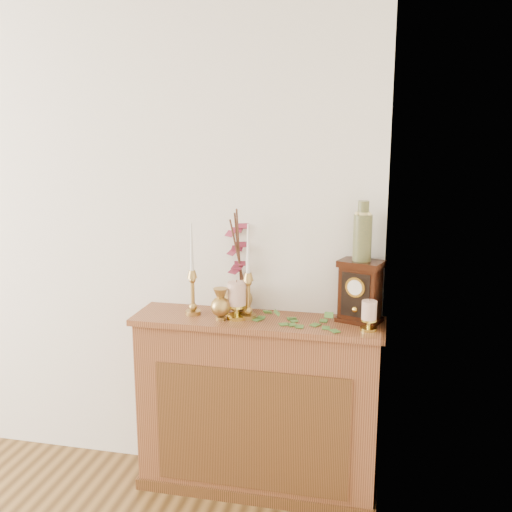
% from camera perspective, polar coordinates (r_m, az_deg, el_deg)
% --- Properties ---
extents(console_shelf, '(1.24, 0.34, 0.93)m').
position_cam_1_polar(console_shelf, '(3.15, 0.13, -14.51)').
color(console_shelf, brown).
rests_on(console_shelf, ground).
extents(candlestick_left, '(0.08, 0.08, 0.46)m').
position_cam_1_polar(candlestick_left, '(3.00, -6.07, -2.77)').
color(candlestick_left, '#B19347').
rests_on(candlestick_left, console_shelf).
extents(candlestick_center, '(0.08, 0.08, 0.47)m').
position_cam_1_polar(candlestick_center, '(2.92, -0.74, -3.07)').
color(candlestick_center, '#B19347').
rests_on(candlestick_center, console_shelf).
extents(bud_vase, '(0.10, 0.10, 0.16)m').
position_cam_1_polar(bud_vase, '(2.92, -3.39, -4.62)').
color(bud_vase, '#B19347').
rests_on(bud_vase, console_shelf).
extents(ginger_jar, '(0.21, 0.23, 0.54)m').
position_cam_1_polar(ginger_jar, '(3.04, -1.73, -0.78)').
color(ginger_jar, '#B19347').
rests_on(ginger_jar, console_shelf).
extents(pillar_candle_left, '(0.10, 0.10, 0.20)m').
position_cam_1_polar(pillar_candle_left, '(2.93, -1.85, -4.05)').
color(pillar_candle_left, gold).
rests_on(pillar_candle_left, console_shelf).
extents(pillar_candle_right, '(0.08, 0.08, 0.15)m').
position_cam_1_polar(pillar_candle_right, '(2.82, 10.71, -5.44)').
color(pillar_candle_right, gold).
rests_on(pillar_candle_right, console_shelf).
extents(ivy_garland, '(0.42, 0.20, 0.07)m').
position_cam_1_polar(ivy_garland, '(2.89, 4.00, -6.23)').
color(ivy_garland, '#3D6827').
rests_on(ivy_garland, console_shelf).
extents(mantel_clock, '(0.24, 0.20, 0.30)m').
position_cam_1_polar(mantel_clock, '(2.92, 9.88, -3.39)').
color(mantel_clock, black).
rests_on(mantel_clock, console_shelf).
extents(ceramic_vase, '(0.09, 0.09, 0.28)m').
position_cam_1_polar(ceramic_vase, '(2.86, 10.11, 2.06)').
color(ceramic_vase, '#1B3628').
rests_on(ceramic_vase, mantel_clock).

